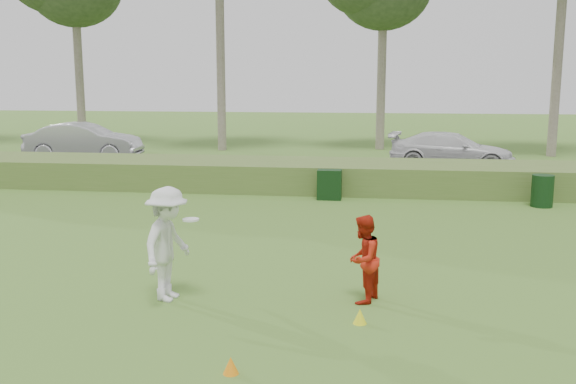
# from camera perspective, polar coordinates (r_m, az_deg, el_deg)

# --- Properties ---
(ground) EXTENTS (120.00, 120.00, 0.00)m
(ground) POSITION_cam_1_polar(r_m,az_deg,el_deg) (9.82, -3.23, -11.59)
(ground) COLOR #3C6722
(ground) RESTS_ON ground
(reed_strip) EXTENTS (80.00, 3.00, 0.90)m
(reed_strip) POSITION_cam_1_polar(r_m,az_deg,el_deg) (21.27, 2.92, 1.48)
(reed_strip) COLOR #476528
(reed_strip) RESTS_ON ground
(park_road) EXTENTS (80.00, 6.00, 0.06)m
(park_road) POSITION_cam_1_polar(r_m,az_deg,el_deg) (26.27, 3.85, 2.19)
(park_road) COLOR #2D2D2D
(park_road) RESTS_ON ground
(player_white) EXTENTS (0.99, 1.33, 1.89)m
(player_white) POSITION_cam_1_polar(r_m,az_deg,el_deg) (10.72, -10.64, -4.56)
(player_white) COLOR silver
(player_white) RESTS_ON ground
(player_red) EXTENTS (0.76, 0.85, 1.45)m
(player_red) POSITION_cam_1_polar(r_m,az_deg,el_deg) (10.55, 6.69, -5.94)
(player_red) COLOR #B6200F
(player_red) RESTS_ON ground
(cone_orange) EXTENTS (0.20, 0.20, 0.22)m
(cone_orange) POSITION_cam_1_polar(r_m,az_deg,el_deg) (8.27, -5.11, -15.10)
(cone_orange) COLOR orange
(cone_orange) RESTS_ON ground
(cone_yellow) EXTENTS (0.21, 0.21, 0.23)m
(cone_yellow) POSITION_cam_1_polar(r_m,az_deg,el_deg) (9.82, 6.41, -10.92)
(cone_yellow) COLOR yellow
(cone_yellow) RESTS_ON ground
(utility_cabinet) EXTENTS (0.73, 0.46, 0.91)m
(utility_cabinet) POSITION_cam_1_polar(r_m,az_deg,el_deg) (19.42, 3.71, 0.66)
(utility_cabinet) COLOR black
(utility_cabinet) RESTS_ON ground
(trash_bin) EXTENTS (0.68, 0.68, 0.92)m
(trash_bin) POSITION_cam_1_polar(r_m,az_deg,el_deg) (19.67, 21.68, 0.09)
(trash_bin) COLOR black
(trash_bin) RESTS_ON ground
(car_mid) EXTENTS (5.07, 2.12, 1.63)m
(car_mid) POSITION_cam_1_polar(r_m,az_deg,el_deg) (29.79, -17.68, 4.31)
(car_mid) COLOR #B4B5B9
(car_mid) RESTS_ON park_road
(car_right) EXTENTS (5.18, 2.79, 1.43)m
(car_right) POSITION_cam_1_polar(r_m,az_deg,el_deg) (26.63, 14.32, 3.62)
(car_right) COLOR silver
(car_right) RESTS_ON park_road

